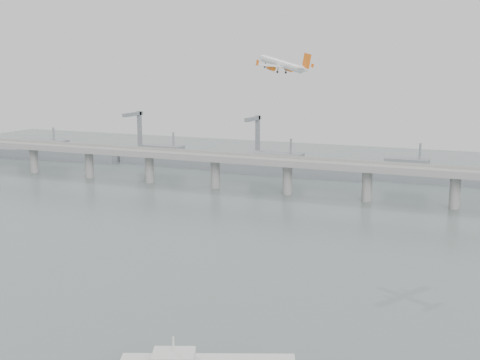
% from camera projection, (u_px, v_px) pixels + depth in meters
% --- Properties ---
extents(ground, '(900.00, 900.00, 0.00)m').
position_uv_depth(ground, '(174.00, 316.00, 210.39)').
color(ground, slate).
rests_on(ground, ground).
extents(bridge, '(800.00, 22.00, 23.90)m').
position_uv_depth(bridge, '(333.00, 170.00, 388.27)').
color(bridge, gray).
rests_on(bridge, ground).
extents(distant_fleet, '(453.00, 60.90, 40.00)m').
position_uv_depth(distant_fleet, '(165.00, 158.00, 509.02)').
color(distant_fleet, slate).
rests_on(distant_fleet, ground).
extents(airliner, '(30.25, 28.59, 8.93)m').
position_uv_depth(airliner, '(283.00, 64.00, 265.90)').
color(airliner, white).
rests_on(airliner, ground).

